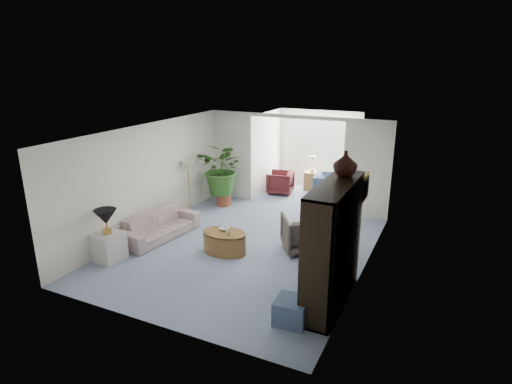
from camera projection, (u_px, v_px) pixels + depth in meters
The scene contains 26 objects.
floor at pixel (244, 249), 9.03m from camera, with size 6.00×6.00×0.00m, color #8997B5.
sunroom_floor at pixel (307, 195), 12.56m from camera, with size 2.60×2.60×0.00m, color #8997B5.
back_pier_left at pixel (232, 156), 12.02m from camera, with size 1.20×0.12×2.50m, color white.
back_pier_right at pixel (367, 170), 10.46m from camera, with size 1.20×0.12×2.50m, color white.
back_header at pixel (296, 117), 10.88m from camera, with size 2.60×0.12×0.10m, color white.
window_pane at pixel (320, 143), 13.07m from camera, with size 2.20×0.02×1.50m, color white.
window_blinds at pixel (319, 143), 13.05m from camera, with size 2.20×0.02×1.50m, color white.
framed_picture at pixel (365, 188), 7.43m from camera, with size 0.04×0.50×0.40m, color #ACA189.
sofa at pixel (159, 225), 9.53m from camera, with size 1.96×0.77×0.57m, color beige.
end_table at pixel (109, 247), 8.45m from camera, with size 0.52×0.52×0.57m, color silver.
table_lamp at pixel (106, 217), 8.26m from camera, with size 0.44×0.44×0.30m, color black.
floor_lamp at pixel (188, 166), 10.83m from camera, with size 0.36×0.36×0.28m, color beige.
coffee_table at pixel (224, 242), 8.81m from camera, with size 0.95×0.95×0.45m, color olive.
coffee_bowl at pixel (225, 229), 8.84m from camera, with size 0.22×0.22×0.05m, color beige.
coffee_cup at pixel (228, 233), 8.58m from camera, with size 0.10×0.10×0.09m, color beige.
wingback_chair at pixel (303, 233), 8.87m from camera, with size 0.82×0.85×0.77m, color #61584D.
side_table_dark at pixel (339, 237), 8.87m from camera, with size 0.50×0.40×0.60m, color black.
entertainment_cabinet at pixel (333, 245), 6.76m from camera, with size 0.49×1.85×2.06m, color black.
cabinet_urn at pixel (345, 163), 6.82m from camera, with size 0.39×0.39×0.41m, color black.
ottoman at pixel (291, 311), 6.46m from camera, with size 0.48×0.48×0.39m, color slate.
plant_pot at pixel (224, 199), 11.69m from camera, with size 0.40×0.40×0.32m, color brown.
house_plant at pixel (223, 169), 11.43m from camera, with size 1.30×1.13×1.44m, color #306322.
sunroom_chair_blue at pixel (329, 187), 12.05m from camera, with size 0.82×0.84×0.77m, color slate.
sunroom_chair_maroon at pixel (280, 183), 12.68m from camera, with size 0.71×0.73×0.67m, color #5A1F1F.
sunroom_table at pixel (312, 181), 13.03m from camera, with size 0.46×0.36×0.56m, color olive.
shelf_clutter at pixel (328, 238), 6.60m from camera, with size 0.30×1.12×1.06m.
Camera 1 is at (3.78, -7.34, 3.87)m, focal length 29.66 mm.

